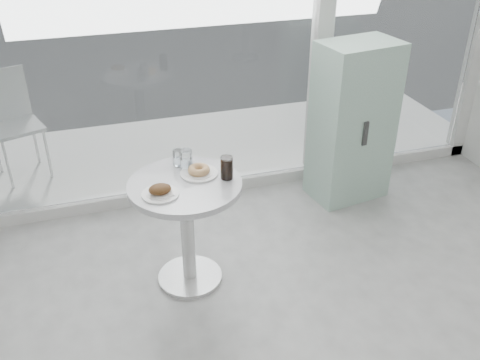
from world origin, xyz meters
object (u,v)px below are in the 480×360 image
object	(u,v)px
plate_fritter	(161,191)
water_tumbler_a	(178,159)
patio_chair	(12,117)
cola_glass	(227,168)
main_table	(186,212)
mint_cabinet	(352,123)
plate_donut	(199,171)
water_tumbler_b	(186,160)

from	to	relation	value
plate_fritter	water_tumbler_a	world-z (taller)	water_tumbler_a
patio_chair	cola_glass	size ratio (longest dim) A/B	6.25
main_table	cola_glass	size ratio (longest dim) A/B	5.10
main_table	water_tumbler_a	distance (m)	0.36
plate_fritter	water_tumbler_a	size ratio (longest dim) A/B	2.02
mint_cabinet	plate_donut	size ratio (longest dim) A/B	5.47
patio_chair	water_tumbler_a	distance (m)	2.02
main_table	mint_cabinet	distance (m)	1.71
mint_cabinet	main_table	bearing A→B (deg)	-163.99
plate_fritter	water_tumbler_b	world-z (taller)	water_tumbler_b
patio_chair	plate_donut	size ratio (longest dim) A/B	3.87
water_tumbler_b	plate_fritter	bearing A→B (deg)	-128.24
patio_chair	water_tumbler_b	xyz separation A→B (m)	(1.20, -1.70, 0.24)
mint_cabinet	patio_chair	xyz separation A→B (m)	(-2.70, 1.15, -0.08)
plate_fritter	plate_donut	size ratio (longest dim) A/B	0.93
mint_cabinet	patio_chair	bearing A→B (deg)	147.88
water_tumbler_a	plate_fritter	bearing A→B (deg)	-117.73
cola_glass	plate_fritter	bearing A→B (deg)	-170.26
plate_fritter	plate_donut	xyz separation A→B (m)	(0.28, 0.18, -0.01)
patio_chair	plate_donut	xyz separation A→B (m)	(1.26, -1.79, 0.20)
main_table	plate_fritter	bearing A→B (deg)	-149.83
patio_chair	water_tumbler_b	size ratio (longest dim) A/B	7.15
main_table	mint_cabinet	xyz separation A→B (m)	(1.55, 0.72, 0.12)
mint_cabinet	water_tumbler_a	xyz separation A→B (m)	(-1.54, -0.48, 0.15)
patio_chair	plate_fritter	xyz separation A→B (m)	(0.98, -1.97, 0.21)
plate_donut	water_tumbler_a	bearing A→B (deg)	122.82
main_table	patio_chair	size ratio (longest dim) A/B	0.82
main_table	plate_fritter	size ratio (longest dim) A/B	3.41
water_tumbler_b	plate_donut	bearing A→B (deg)	-58.80
main_table	plate_donut	xyz separation A→B (m)	(0.11, 0.08, 0.24)
patio_chair	plate_donut	distance (m)	2.20
mint_cabinet	plate_donut	xyz separation A→B (m)	(-1.44, -0.64, 0.12)
main_table	water_tumbler_a	xyz separation A→B (m)	(0.01, 0.24, 0.27)
plate_fritter	cola_glass	xyz separation A→B (m)	(0.43, 0.07, 0.05)
patio_chair	water_tumbler_a	size ratio (longest dim) A/B	8.45
plate_fritter	water_tumbler_b	size ratio (longest dim) A/B	1.71
mint_cabinet	plate_donut	distance (m)	1.58
water_tumbler_a	patio_chair	bearing A→B (deg)	125.29
patio_chair	plate_fritter	bearing A→B (deg)	-82.67
main_table	cola_glass	world-z (taller)	cola_glass
main_table	water_tumbler_a	world-z (taller)	water_tumbler_a
main_table	water_tumbler_b	distance (m)	0.34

